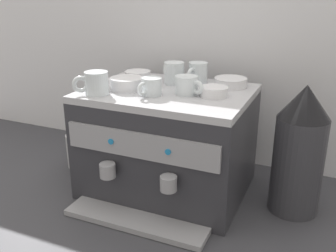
% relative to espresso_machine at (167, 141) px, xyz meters
% --- Properties ---
extents(ground_plane, '(4.00, 4.00, 0.00)m').
position_rel_espresso_machine_xyz_m(ground_plane, '(0.00, 0.00, -0.20)').
color(ground_plane, '#38383D').
extents(tiled_backsplash_wall, '(2.80, 0.03, 0.95)m').
position_rel_espresso_machine_xyz_m(tiled_backsplash_wall, '(0.00, 0.37, 0.27)').
color(tiled_backsplash_wall, silver).
rests_on(tiled_backsplash_wall, ground_plane).
extents(espresso_machine, '(0.60, 0.57, 0.41)m').
position_rel_espresso_machine_xyz_m(espresso_machine, '(0.00, 0.00, 0.00)').
color(espresso_machine, '#2D2D33').
rests_on(espresso_machine, ground_plane).
extents(ceramic_cup_0, '(0.11, 0.10, 0.08)m').
position_rel_espresso_machine_xyz_m(ceramic_cup_0, '(-0.21, -0.15, 0.25)').
color(ceramic_cup_0, silver).
rests_on(ceramic_cup_0, espresso_machine).
extents(ceramic_cup_1, '(0.07, 0.12, 0.08)m').
position_rel_espresso_machine_xyz_m(ceramic_cup_1, '(0.06, 0.14, 0.25)').
color(ceramic_cup_1, silver).
rests_on(ceramic_cup_1, espresso_machine).
extents(ceramic_cup_2, '(0.11, 0.08, 0.07)m').
position_rel_espresso_machine_xyz_m(ceramic_cup_2, '(0.09, -0.02, 0.24)').
color(ceramic_cup_2, silver).
rests_on(ceramic_cup_2, espresso_machine).
extents(ceramic_cup_3, '(0.07, 0.10, 0.06)m').
position_rel_espresso_machine_xyz_m(ceramic_cup_3, '(-0.03, -0.08, 0.24)').
color(ceramic_cup_3, silver).
rests_on(ceramic_cup_3, espresso_machine).
extents(ceramic_cup_4, '(0.11, 0.10, 0.08)m').
position_rel_espresso_machine_xyz_m(ceramic_cup_4, '(-0.02, 0.10, 0.25)').
color(ceramic_cup_4, silver).
rests_on(ceramic_cup_4, espresso_machine).
extents(ceramic_bowl_0, '(0.10, 0.10, 0.04)m').
position_rel_espresso_machine_xyz_m(ceramic_bowl_0, '(-0.17, 0.10, 0.22)').
color(ceramic_bowl_0, white).
rests_on(ceramic_bowl_0, espresso_machine).
extents(ceramic_bowl_1, '(0.10, 0.10, 0.03)m').
position_rel_espresso_machine_xyz_m(ceramic_bowl_1, '(0.18, -0.01, 0.22)').
color(ceramic_bowl_1, white).
rests_on(ceramic_bowl_1, espresso_machine).
extents(ceramic_bowl_2, '(0.12, 0.12, 0.03)m').
position_rel_espresso_machine_xyz_m(ceramic_bowl_2, '(0.20, 0.14, 0.22)').
color(ceramic_bowl_2, white).
rests_on(ceramic_bowl_2, espresso_machine).
extents(ceramic_bowl_3, '(0.13, 0.13, 0.04)m').
position_rel_espresso_machine_xyz_m(ceramic_bowl_3, '(-0.15, -0.04, 0.23)').
color(ceramic_bowl_3, white).
rests_on(ceramic_bowl_3, espresso_machine).
extents(coffee_grinder, '(0.18, 0.18, 0.47)m').
position_rel_espresso_machine_xyz_m(coffee_grinder, '(0.48, 0.04, 0.03)').
color(coffee_grinder, '#333338').
rests_on(coffee_grinder, ground_plane).
extents(milk_pitcher, '(0.11, 0.11, 0.15)m').
position_rel_espresso_machine_xyz_m(milk_pitcher, '(-0.44, 0.02, -0.13)').
color(milk_pitcher, '#B7B7BC').
rests_on(milk_pitcher, ground_plane).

